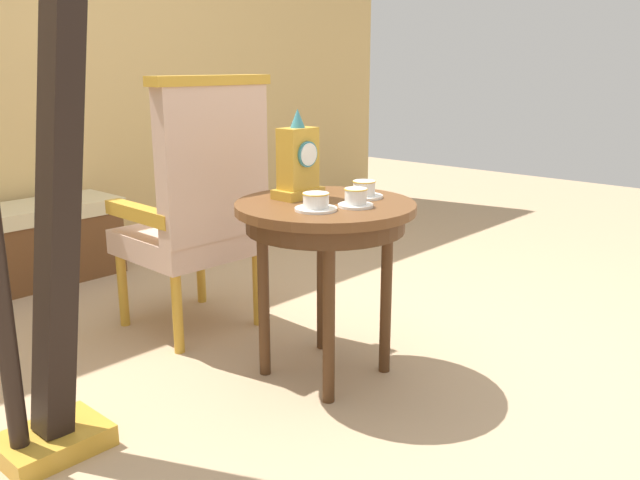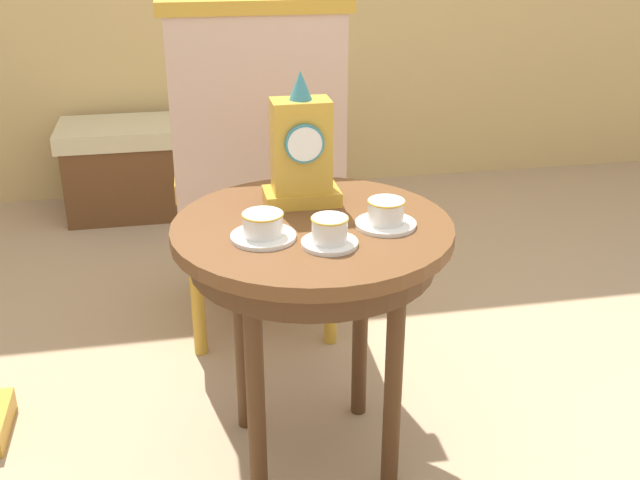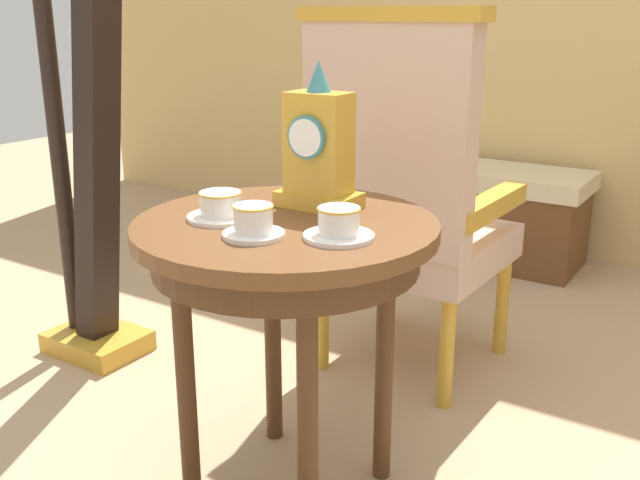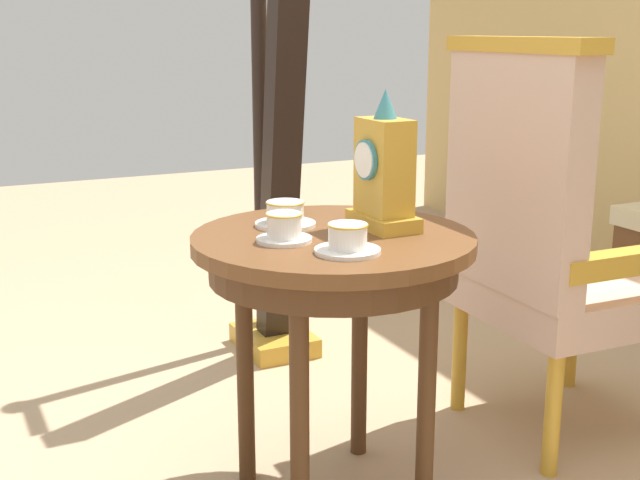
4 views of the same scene
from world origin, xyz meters
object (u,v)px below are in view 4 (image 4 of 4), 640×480
Objects in this scene: teacup_left at (285,215)px; teacup_center at (348,240)px; mantel_clock at (384,173)px; side_table at (333,268)px; teacup_right at (284,229)px; armchair at (545,237)px; harp at (276,161)px.

teacup_left is 0.29m from teacup_center.
mantel_clock reaches higher than teacup_left.
side_table is at bearing 28.52° from teacup_left.
teacup_right reaches higher than teacup_center.
mantel_clock is 0.60m from armchair.
mantel_clock reaches higher than side_table.
harp is (-0.96, 0.13, -0.11)m from mantel_clock.
teacup_center is 0.13× the size of armchair.
teacup_center is 0.43× the size of mantel_clock.
harp reaches higher than armchair.
mantel_clock is 0.19× the size of harp.
teacup_center is 0.27m from mantel_clock.
harp is (-0.97, 0.39, -0.01)m from teacup_right.
harp is (-0.83, 0.33, -0.00)m from teacup_left.
teacup_center is at bearing -47.77° from mantel_clock.
side_table is 0.60× the size of armchair.
harp is at bearing -154.68° from armchair.
armchair is at bearing 95.12° from mantel_clock.
harp is at bearing 157.95° from teacup_right.
side_table is 4.74× the size of teacup_center.
teacup_right reaches higher than side_table.
armchair reaches higher than teacup_center.
teacup_left is (-0.13, -0.07, 0.11)m from side_table.
teacup_right reaches higher than teacup_left.
armchair is at bearing 106.44° from teacup_center.
teacup_left is 1.17× the size of teacup_right.
side_table is at bearing -15.25° from harp.
teacup_right is at bearing -151.37° from teacup_center.
teacup_right is at bearing -24.71° from teacup_left.
armchair reaches higher than teacup_right.
harp is at bearing 164.53° from teacup_center.
teacup_right is 1.05m from harp.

